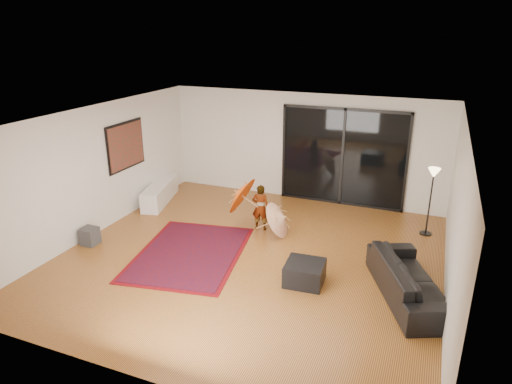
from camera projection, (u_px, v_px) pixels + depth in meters
The scene contains 17 objects.
floor at pixel (250, 257), 8.82m from camera, with size 7.00×7.00×0.00m, color #B16D30.
ceiling at pixel (249, 118), 7.89m from camera, with size 7.00×7.00×0.00m, color white.
wall_back at pixel (304, 147), 11.40m from camera, with size 7.00×7.00×0.00m, color silver.
wall_front at pixel (134, 287), 5.31m from camera, with size 7.00×7.00×0.00m, color silver.
wall_left at pixel (96, 170), 9.58m from camera, with size 7.00×7.00×0.00m, color silver.
wall_right at pixel (456, 220), 7.13m from camera, with size 7.00×7.00×0.00m, color silver.
sliding_door at pixel (343, 157), 11.08m from camera, with size 3.06×0.07×2.40m.
painting at pixel (126, 146), 10.34m from camera, with size 0.04×1.28×1.08m.
media_console at pixel (160, 193), 11.51m from camera, with size 0.43×1.74×0.48m, color white.
speaker at pixel (90, 236), 9.29m from camera, with size 0.31×0.31×0.36m, color #424244.
persian_rug at pixel (190, 253), 8.95m from camera, with size 2.41×3.04×0.02m.
sofa at pixel (410, 280), 7.43m from camera, with size 2.17×0.85×0.63m, color black.
ottoman at pixel (305, 273), 7.90m from camera, with size 0.65×0.65×0.37m, color black.
floor_lamp at pixel (433, 183), 9.40m from camera, with size 0.25×0.25×1.48m.
child at pixel (260, 207), 9.87m from camera, with size 0.37×0.24×1.02m, color #999999.
parasol_orange at pixel (236, 195), 9.94m from camera, with size 0.60×0.91×0.91m.
parasol_white at pixel (285, 214), 9.53m from camera, with size 0.57×0.80×0.91m.
Camera 1 is at (3.04, -7.23, 4.22)m, focal length 32.00 mm.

